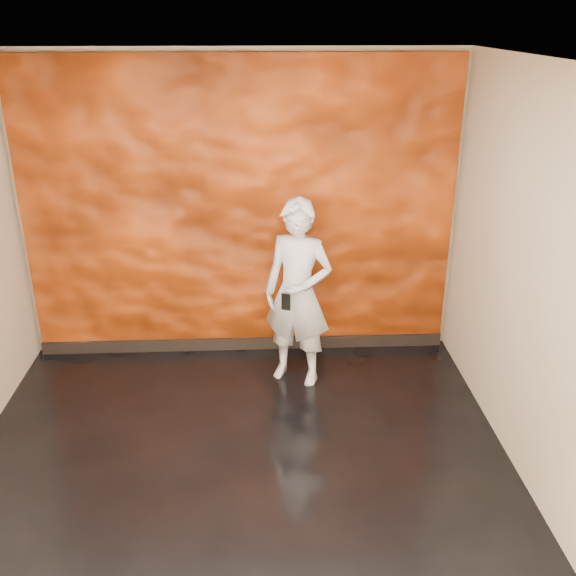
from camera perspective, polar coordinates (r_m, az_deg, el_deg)
The scene contains 5 objects.
room at distance 4.03m, azimuth -4.83°, elevation -1.02°, with size 4.02×4.02×2.81m.
feature_wall at distance 5.87m, azimuth -4.28°, elevation 6.67°, with size 3.90×0.06×2.75m, color #D4490E.
baseboard at distance 6.34m, azimuth -3.93°, elevation -4.94°, with size 3.90×0.04×0.12m, color black.
man at distance 5.51m, azimuth 0.88°, elevation -0.50°, with size 0.61×0.40×1.66m, color #A3A8B3.
phone at distance 5.30m, azimuth -0.18°, elevation -1.25°, with size 0.08×0.02×0.14m, color black.
Camera 1 is at (0.16, -3.67, 3.05)m, focal length 40.00 mm.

